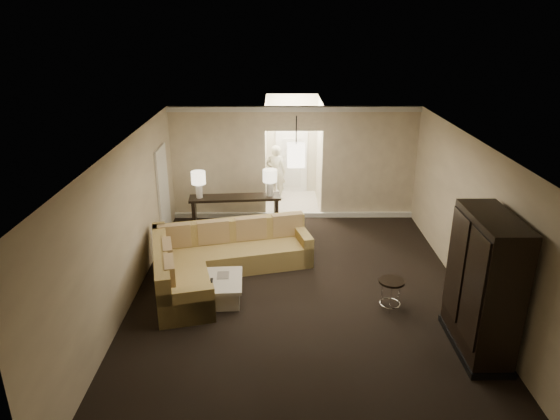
{
  "coord_description": "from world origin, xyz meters",
  "views": [
    {
      "loc": [
        -0.42,
        -7.81,
        4.72
      ],
      "look_at": [
        -0.36,
        1.2,
        1.25
      ],
      "focal_mm": 32.0,
      "sensor_mm": 36.0,
      "label": 1
    }
  ],
  "objects_px": {
    "sectional_sofa": "(218,260)",
    "drink_table": "(391,288)",
    "coffee_table": "(215,289)",
    "armoire": "(483,288)",
    "console_table": "(235,210)",
    "person": "(276,169)"
  },
  "relations": [
    {
      "from": "sectional_sofa",
      "to": "console_table",
      "type": "distance_m",
      "value": 2.38
    },
    {
      "from": "armoire",
      "to": "person",
      "type": "height_order",
      "value": "armoire"
    },
    {
      "from": "console_table",
      "to": "armoire",
      "type": "xyz_separation_m",
      "value": [
        3.99,
        -4.65,
        0.55
      ]
    },
    {
      "from": "coffee_table",
      "to": "drink_table",
      "type": "height_order",
      "value": "drink_table"
    },
    {
      "from": "sectional_sofa",
      "to": "coffee_table",
      "type": "xyz_separation_m",
      "value": [
        0.04,
        -0.83,
        -0.17
      ]
    },
    {
      "from": "sectional_sofa",
      "to": "console_table",
      "type": "xyz_separation_m",
      "value": [
        0.16,
        2.37,
        0.12
      ]
    },
    {
      "from": "sectional_sofa",
      "to": "coffee_table",
      "type": "relative_size",
      "value": 3.15
    },
    {
      "from": "console_table",
      "to": "person",
      "type": "bearing_deg",
      "value": 61.44
    },
    {
      "from": "armoire",
      "to": "person",
      "type": "relative_size",
      "value": 1.28
    },
    {
      "from": "sectional_sofa",
      "to": "person",
      "type": "distance_m",
      "value": 4.7
    },
    {
      "from": "sectional_sofa",
      "to": "drink_table",
      "type": "relative_size",
      "value": 5.87
    },
    {
      "from": "sectional_sofa",
      "to": "console_table",
      "type": "height_order",
      "value": "sectional_sofa"
    },
    {
      "from": "console_table",
      "to": "person",
      "type": "xyz_separation_m",
      "value": [
        0.95,
        2.16,
        0.36
      ]
    },
    {
      "from": "coffee_table",
      "to": "armoire",
      "type": "height_order",
      "value": "armoire"
    },
    {
      "from": "person",
      "to": "drink_table",
      "type": "bearing_deg",
      "value": 119.32
    },
    {
      "from": "drink_table",
      "to": "coffee_table",
      "type": "bearing_deg",
      "value": 173.66
    },
    {
      "from": "coffee_table",
      "to": "drink_table",
      "type": "xyz_separation_m",
      "value": [
        3.07,
        -0.34,
        0.19
      ]
    },
    {
      "from": "person",
      "to": "sectional_sofa",
      "type": "bearing_deg",
      "value": 86.28
    },
    {
      "from": "armoire",
      "to": "drink_table",
      "type": "height_order",
      "value": "armoire"
    },
    {
      "from": "coffee_table",
      "to": "person",
      "type": "relative_size",
      "value": 0.61
    },
    {
      "from": "sectional_sofa",
      "to": "armoire",
      "type": "bearing_deg",
      "value": -42.61
    },
    {
      "from": "armoire",
      "to": "drink_table",
      "type": "relative_size",
      "value": 3.92
    }
  ]
}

